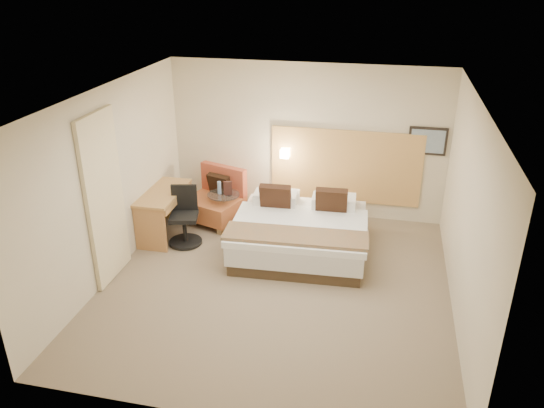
% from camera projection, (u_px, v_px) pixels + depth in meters
% --- Properties ---
extents(floor, '(4.80, 5.00, 0.02)m').
position_uv_depth(floor, '(276.00, 285.00, 7.55)').
color(floor, '#776650').
rests_on(floor, ground).
extents(ceiling, '(4.80, 5.00, 0.02)m').
position_uv_depth(ceiling, '(277.00, 96.00, 6.42)').
color(ceiling, white).
rests_on(ceiling, floor).
extents(wall_back, '(4.80, 0.02, 2.70)m').
position_uv_depth(wall_back, '(306.00, 141.00, 9.21)').
color(wall_back, beige).
rests_on(wall_back, floor).
extents(wall_front, '(4.80, 0.02, 2.70)m').
position_uv_depth(wall_front, '(218.00, 309.00, 4.75)').
color(wall_front, beige).
rests_on(wall_front, floor).
extents(wall_left, '(0.02, 5.00, 2.70)m').
position_uv_depth(wall_left, '(109.00, 183.00, 7.45)').
color(wall_left, beige).
rests_on(wall_left, floor).
extents(wall_right, '(0.02, 5.00, 2.70)m').
position_uv_depth(wall_right, '(468.00, 215.00, 6.51)').
color(wall_right, beige).
rests_on(wall_right, floor).
extents(headboard_panel, '(2.60, 0.04, 1.30)m').
position_uv_depth(headboard_panel, '(345.00, 166.00, 9.20)').
color(headboard_panel, tan).
rests_on(headboard_panel, wall_back).
extents(art_frame, '(0.62, 0.03, 0.47)m').
position_uv_depth(art_frame, '(428.00, 141.00, 8.72)').
color(art_frame, black).
rests_on(art_frame, wall_back).
extents(art_canvas, '(0.54, 0.01, 0.39)m').
position_uv_depth(art_canvas, '(428.00, 141.00, 8.71)').
color(art_canvas, gray).
rests_on(art_canvas, wall_back).
extents(lamp_arm, '(0.02, 0.12, 0.02)m').
position_uv_depth(lamp_arm, '(286.00, 152.00, 9.28)').
color(lamp_arm, silver).
rests_on(lamp_arm, wall_back).
extents(lamp_shade, '(0.15, 0.15, 0.15)m').
position_uv_depth(lamp_shade, '(285.00, 153.00, 9.23)').
color(lamp_shade, '#FAE9C3').
rests_on(lamp_shade, wall_back).
extents(curtain, '(0.06, 0.90, 2.42)m').
position_uv_depth(curtain, '(105.00, 199.00, 7.28)').
color(curtain, beige).
rests_on(curtain, wall_left).
extents(bottle_a, '(0.08, 0.08, 0.22)m').
position_uv_depth(bottle_a, '(219.00, 188.00, 8.94)').
color(bottle_a, '#7994BB').
rests_on(bottle_a, side_table).
extents(menu_folder, '(0.15, 0.09, 0.24)m').
position_uv_depth(menu_folder, '(228.00, 188.00, 8.89)').
color(menu_folder, '#361A16').
rests_on(menu_folder, side_table).
extents(bed, '(2.13, 2.08, 1.00)m').
position_uv_depth(bed, '(301.00, 231.00, 8.33)').
color(bed, '#3B2C1D').
rests_on(bed, floor).
extents(lounge_chair, '(1.10, 1.03, 0.95)m').
position_uv_depth(lounge_chair, '(216.00, 201.00, 9.27)').
color(lounge_chair, tan).
rests_on(lounge_chair, floor).
extents(side_table, '(0.69, 0.69, 0.61)m').
position_uv_depth(side_table, '(224.00, 209.00, 9.07)').
color(side_table, white).
rests_on(side_table, floor).
extents(desk, '(0.58, 1.25, 0.78)m').
position_uv_depth(desk, '(165.00, 201.00, 8.70)').
color(desk, '#AF7E44').
rests_on(desk, floor).
extents(desk_chair, '(0.64, 0.64, 0.95)m').
position_uv_depth(desk_chair, '(185.00, 221.00, 8.53)').
color(desk_chair, black).
rests_on(desk_chair, floor).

